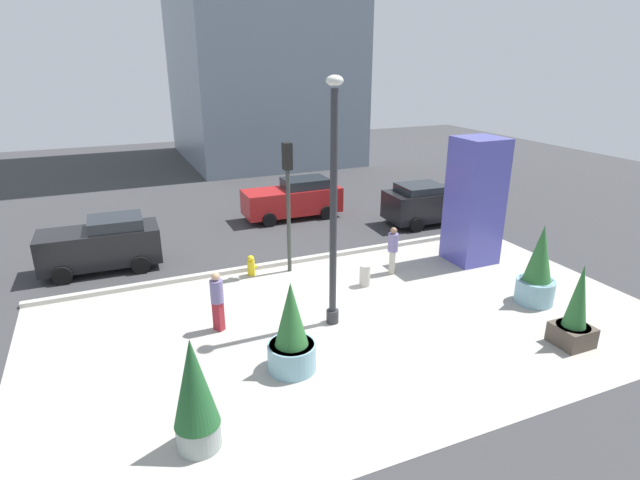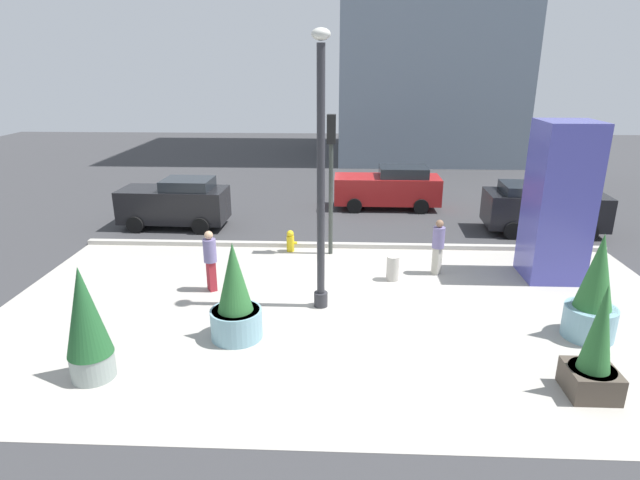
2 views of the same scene
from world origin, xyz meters
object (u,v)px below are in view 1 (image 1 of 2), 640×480
object	(u,v)px
car_passing_lane	(294,199)
potted_plant_near_left	(291,335)
traffic_light_far_side	(288,187)
pedestrian_crossing	(217,298)
potted_plant_curbside	(538,271)
pedestrian_on_sidewalk	(393,248)
concrete_bollard	(365,275)
art_pillar_blue	(475,201)
car_far_lane	(431,203)
potted_plant_mid_plaza	(195,395)
car_curb_east	(102,244)
potted_plant_near_right	(576,313)
lamp_post	(333,212)
fire_hydrant	(251,266)

from	to	relation	value
car_passing_lane	potted_plant_near_left	bearing A→B (deg)	-110.89
traffic_light_far_side	pedestrian_crossing	bearing A→B (deg)	-136.17
car_passing_lane	potted_plant_curbside	bearing A→B (deg)	-71.62
potted_plant_near_left	pedestrian_on_sidewalk	size ratio (longest dim) A/B	1.37
potted_plant_near_left	concrete_bollard	world-z (taller)	potted_plant_near_left
art_pillar_blue	potted_plant_curbside	size ratio (longest dim) A/B	1.80
concrete_bollard	car_far_lane	world-z (taller)	car_far_lane
potted_plant_near_left	car_passing_lane	size ratio (longest dim) A/B	0.52
car_far_lane	pedestrian_on_sidewalk	size ratio (longest dim) A/B	2.55
potted_plant_curbside	traffic_light_far_side	world-z (taller)	traffic_light_far_side
potted_plant_mid_plaza	car_curb_east	world-z (taller)	potted_plant_mid_plaza
traffic_light_far_side	car_far_lane	size ratio (longest dim) A/B	1.05
potted_plant_near_right	potted_plant_near_left	world-z (taller)	potted_plant_near_left
potted_plant_near_left	car_far_lane	xyz separation A→B (m)	(9.97, 8.47, -0.01)
art_pillar_blue	lamp_post	bearing A→B (deg)	-161.05
potted_plant_near_right	car_curb_east	bearing A→B (deg)	137.23
car_far_lane	car_curb_east	bearing A→B (deg)	179.61
potted_plant_near_right	concrete_bollard	xyz separation A→B (m)	(-3.33, 5.47, -0.56)
potted_plant_curbside	pedestrian_on_sidewalk	world-z (taller)	potted_plant_curbside
potted_plant_mid_plaza	potted_plant_near_left	size ratio (longest dim) A/B	1.04
concrete_bollard	pedestrian_crossing	xyz separation A→B (m)	(-5.16, -0.96, 0.61)
potted_plant_near_right	potted_plant_near_left	bearing A→B (deg)	165.42
lamp_post	car_far_lane	xyz separation A→B (m)	(8.07, 6.74, -2.40)
car_passing_lane	art_pillar_blue	bearing A→B (deg)	-61.24
fire_hydrant	pedestrian_crossing	size ratio (longest dim) A/B	0.42
potted_plant_curbside	pedestrian_crossing	size ratio (longest dim) A/B	1.45
traffic_light_far_side	potted_plant_near_right	bearing A→B (deg)	-55.72
potted_plant_mid_plaza	car_far_lane	bearing A→B (deg)	39.09
lamp_post	fire_hydrant	bearing A→B (deg)	106.06
potted_plant_near_right	potted_plant_curbside	bearing A→B (deg)	67.25
lamp_post	art_pillar_blue	xyz separation A→B (m)	(6.76, 2.32, -1.04)
art_pillar_blue	car_far_lane	distance (m)	4.80
art_pillar_blue	car_far_lane	bearing A→B (deg)	73.52
lamp_post	potted_plant_mid_plaza	distance (m)	6.08
potted_plant_near_left	potted_plant_curbside	bearing A→B (deg)	2.65
potted_plant_curbside	potted_plant_mid_plaza	world-z (taller)	potted_plant_curbside
potted_plant_near_left	fire_hydrant	bearing A→B (deg)	83.39
potted_plant_near_right	pedestrian_crossing	world-z (taller)	potted_plant_near_right
potted_plant_curbside	potted_plant_near_right	size ratio (longest dim) A/B	1.11
traffic_light_far_side	car_far_lane	bearing A→B (deg)	18.91
fire_hydrant	car_curb_east	world-z (taller)	car_curb_east
car_curb_east	car_passing_lane	bearing A→B (deg)	20.25
car_passing_lane	car_far_lane	bearing A→B (deg)	-30.41
potted_plant_near_left	pedestrian_on_sidewalk	bearing A→B (deg)	37.77
pedestrian_crossing	art_pillar_blue	bearing A→B (deg)	8.28
car_far_lane	potted_plant_near_left	bearing A→B (deg)	-139.64
art_pillar_blue	car_passing_lane	bearing A→B (deg)	118.76
fire_hydrant	pedestrian_on_sidewalk	xyz separation A→B (m)	(4.64, -1.81, 0.59)
lamp_post	potted_plant_mid_plaza	xyz separation A→B (m)	(-4.51, -3.48, -2.12)
potted_plant_curbside	potted_plant_near_left	xyz separation A→B (m)	(-8.23, -0.38, -0.11)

